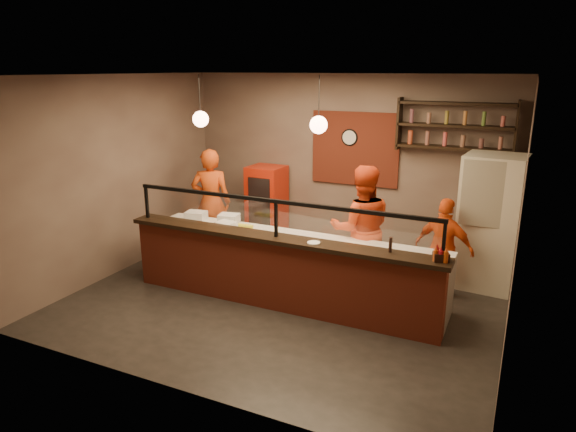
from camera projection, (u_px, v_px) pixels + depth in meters
The scene contains 29 objects.
floor at pixel (286, 299), 7.60m from camera, with size 6.00×6.00×0.00m, color black.
ceiling at pixel (285, 75), 6.71m from camera, with size 6.00×6.00×0.00m, color #342E28.
wall_back at pixel (344, 164), 9.33m from camera, with size 6.00×6.00×0.00m, color #776457.
wall_left at pixel (120, 175), 8.37m from camera, with size 5.00×5.00×0.00m, color #776457.
wall_right at pixel (520, 220), 5.93m from camera, with size 5.00×5.00×0.00m, color #776457.
wall_front at pixel (175, 249), 4.98m from camera, with size 6.00×6.00×0.00m, color #776457.
brick_patch at pixel (355, 149), 9.13m from camera, with size 1.60×0.04×1.30m, color maroon.
service_counter at pixel (276, 274), 7.20m from camera, with size 4.60×0.25×1.00m, color maroon.
counter_ledge at pixel (276, 239), 7.05m from camera, with size 4.70×0.37×0.06m, color black.
worktop_cabinet at pixel (291, 267), 7.65m from camera, with size 4.60×0.75×0.85m, color gray.
worktop at pixel (291, 239), 7.53m from camera, with size 4.60×0.75×0.05m, color silver.
sneeze_guard at pixel (276, 215), 6.95m from camera, with size 4.50×0.05×0.52m.
wall_shelving at pixel (455, 126), 8.17m from camera, with size 1.84×0.28×0.85m.
wall_clock at pixel (350, 137), 9.11m from camera, with size 0.30×0.30×0.04m, color black.
pendant_left at pixel (201, 119), 7.67m from camera, with size 0.24×0.24×0.77m.
pendant_right at pixel (319, 125), 6.90m from camera, with size 0.24×0.24×0.77m.
cook_left at pixel (211, 202), 9.21m from camera, with size 0.70×0.46×1.93m, color #CF4713.
cook_mid at pixel (361, 229), 7.68m from camera, with size 0.94×0.73×1.93m, color red.
cook_right at pixel (444, 248), 7.51m from camera, with size 0.88×0.36×1.50m, color #E65115.
fridge at pixel (490, 222), 7.80m from camera, with size 0.86×0.80×2.06m, color beige.
red_cooler at pixel (267, 205), 9.83m from camera, with size 0.65×0.59×1.51m, color #AC1E0B.
pizza_dough at pixel (351, 248), 7.06m from camera, with size 0.55×0.55×0.01m, color silver.
prep_tub_a at pixel (196, 216), 8.29m from camera, with size 0.31×0.25×0.16m, color white.
prep_tub_b at pixel (229, 219), 8.16m from camera, with size 0.31×0.24×0.15m, color white.
prep_tub_c at pixel (226, 226), 7.78m from camera, with size 0.29×0.23×0.14m, color white.
rolling_pin at pixel (243, 225), 7.98m from camera, with size 0.06×0.06×0.33m, color yellow.
condiment_caddy at pixel (441, 257), 6.14m from camera, with size 0.18×0.14×0.10m, color black.
pepper_mill at pixel (390, 245), 6.42m from camera, with size 0.04×0.04×0.19m, color black.
small_plate at pixel (314, 243), 6.78m from camera, with size 0.17×0.17×0.01m, color silver.
Camera 1 is at (2.98, -6.28, 3.29)m, focal length 32.00 mm.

